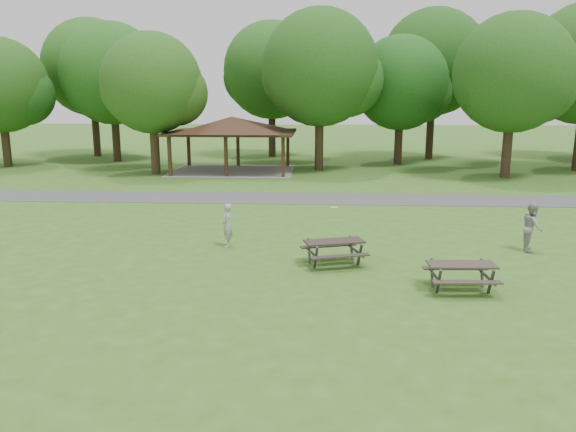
# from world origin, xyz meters

# --- Properties ---
(ground) EXTENTS (160.00, 160.00, 0.00)m
(ground) POSITION_xyz_m (0.00, 0.00, 0.00)
(ground) COLOR #35611B
(ground) RESTS_ON ground
(asphalt_path) EXTENTS (120.00, 3.20, 0.02)m
(asphalt_path) POSITION_xyz_m (0.00, 14.00, 0.01)
(asphalt_path) COLOR #444447
(asphalt_path) RESTS_ON ground
(pavilion) EXTENTS (8.60, 7.01, 3.76)m
(pavilion) POSITION_xyz_m (-4.00, 24.00, 3.06)
(pavilion) COLOR #362213
(pavilion) RESTS_ON ground
(tree_row_b) EXTENTS (7.14, 6.80, 9.28)m
(tree_row_b) POSITION_xyz_m (-20.92, 25.53, 5.67)
(tree_row_b) COLOR #2E2214
(tree_row_b) RESTS_ON ground
(tree_row_c) EXTENTS (8.19, 7.80, 10.67)m
(tree_row_c) POSITION_xyz_m (-13.90, 29.03, 6.54)
(tree_row_c) COLOR black
(tree_row_c) RESTS_ON ground
(tree_row_d) EXTENTS (6.93, 6.60, 9.27)m
(tree_row_d) POSITION_xyz_m (-8.92, 22.53, 5.77)
(tree_row_d) COLOR #322516
(tree_row_d) RESTS_ON ground
(tree_row_e) EXTENTS (8.40, 8.00, 11.02)m
(tree_row_e) POSITION_xyz_m (2.10, 25.03, 6.78)
(tree_row_e) COLOR #2F2214
(tree_row_e) RESTS_ON ground
(tree_row_f) EXTENTS (7.35, 7.00, 9.55)m
(tree_row_f) POSITION_xyz_m (8.09, 28.53, 5.84)
(tree_row_f) COLOR black
(tree_row_f) RESTS_ON ground
(tree_row_g) EXTENTS (7.77, 7.40, 10.25)m
(tree_row_g) POSITION_xyz_m (14.09, 22.03, 6.33)
(tree_row_g) COLOR #2F1E15
(tree_row_g) RESTS_ON ground
(tree_deep_a) EXTENTS (8.40, 8.00, 11.38)m
(tree_deep_a) POSITION_xyz_m (-16.90, 32.53, 7.13)
(tree_deep_a) COLOR black
(tree_deep_a) RESTS_ON ground
(tree_deep_b) EXTENTS (8.40, 8.00, 11.13)m
(tree_deep_b) POSITION_xyz_m (-1.90, 33.03, 6.89)
(tree_deep_b) COLOR black
(tree_deep_b) RESTS_ON ground
(tree_deep_c) EXTENTS (8.82, 8.40, 11.90)m
(tree_deep_c) POSITION_xyz_m (11.10, 32.03, 7.44)
(tree_deep_c) COLOR black
(tree_deep_c) RESTS_ON ground
(picnic_table_middle) EXTENTS (2.24, 1.99, 0.82)m
(picnic_table_middle) POSITION_xyz_m (2.55, 2.74, 0.60)
(picnic_table_middle) COLOR black
(picnic_table_middle) RESTS_ON ground
(picnic_table_far) EXTENTS (1.91, 1.57, 0.80)m
(picnic_table_far) POSITION_xyz_m (6.04, 0.54, 0.59)
(picnic_table_far) COLOR #312923
(picnic_table_far) RESTS_ON ground
(frisbee_in_flight) EXTENTS (0.33, 0.33, 0.02)m
(frisbee_in_flight) POSITION_xyz_m (2.59, 4.73, 1.47)
(frisbee_in_flight) COLOR yellow
(frisbee_in_flight) RESTS_ON ground
(frisbee_thrower) EXTENTS (0.47, 0.63, 1.56)m
(frisbee_thrower) POSITION_xyz_m (-1.22, 4.71, 0.78)
(frisbee_thrower) COLOR #A2A2A4
(frisbee_thrower) RESTS_ON ground
(frisbee_catcher) EXTENTS (0.81, 0.95, 1.70)m
(frisbee_catcher) POSITION_xyz_m (9.46, 4.76, 0.85)
(frisbee_catcher) COLOR #98989A
(frisbee_catcher) RESTS_ON ground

